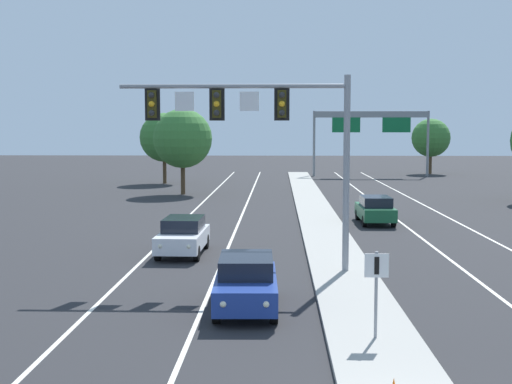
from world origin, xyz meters
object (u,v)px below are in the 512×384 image
(highway_sign_gantry, at_px, (371,123))
(median_sign_post, at_px, (376,282))
(car_receding_green, at_px, (375,209))
(tree_far_left_c, at_px, (164,137))
(car_oncoming_white, at_px, (183,235))
(overhead_signal_mast, at_px, (265,125))
(car_oncoming_blue, at_px, (246,282))
(tree_far_right_c, at_px, (431,138))
(tree_far_left_a, at_px, (183,139))

(highway_sign_gantry, bearing_deg, median_sign_post, -97.54)
(car_receding_green, relative_size, tree_far_left_c, 0.64)
(car_oncoming_white, height_order, tree_far_left_c, tree_far_left_c)
(highway_sign_gantry, bearing_deg, overhead_signal_mast, -101.73)
(highway_sign_gantry, height_order, tree_far_left_c, highway_sign_gantry)
(median_sign_post, bearing_deg, tree_far_left_c, 105.23)
(car_receding_green, bearing_deg, highway_sign_gantry, 82.73)
(car_oncoming_blue, bearing_deg, median_sign_post, -43.62)
(median_sign_post, xyz_separation_m, tree_far_right_c, (16.05, 66.49, 2.78))
(car_oncoming_blue, distance_m, tree_far_right_c, 66.26)
(overhead_signal_mast, distance_m, tree_far_left_c, 43.74)
(median_sign_post, height_order, car_oncoming_white, median_sign_post)
(tree_far_left_a, relative_size, tree_far_right_c, 1.06)
(tree_far_right_c, bearing_deg, tree_far_left_c, -151.95)
(car_receding_green, bearing_deg, tree_far_left_a, 128.01)
(car_oncoming_white, relative_size, tree_far_right_c, 0.67)
(car_oncoming_white, relative_size, tree_far_left_a, 0.63)
(car_receding_green, distance_m, highway_sign_gantry, 40.36)
(median_sign_post, height_order, tree_far_left_c, tree_far_left_c)
(overhead_signal_mast, height_order, tree_far_left_a, overhead_signal_mast)
(overhead_signal_mast, xyz_separation_m, tree_far_left_c, (-10.83, 42.37, -0.94))
(car_oncoming_blue, relative_size, car_oncoming_white, 1.00)
(median_sign_post, xyz_separation_m, car_oncoming_white, (-6.55, 12.16, -0.77))
(median_sign_post, bearing_deg, tree_far_left_a, 104.76)
(car_oncoming_blue, height_order, car_oncoming_white, same)
(overhead_signal_mast, xyz_separation_m, car_receding_green, (6.05, 13.86, -4.71))
(car_receding_green, bearing_deg, car_oncoming_blue, -109.08)
(car_oncoming_white, xyz_separation_m, car_receding_green, (9.66, 9.92, 0.00))
(car_oncoming_blue, bearing_deg, car_oncoming_white, 109.41)
(overhead_signal_mast, bearing_deg, car_oncoming_white, 132.49)
(car_oncoming_blue, xyz_separation_m, tree_far_left_c, (-10.36, 47.35, 3.77))
(median_sign_post, relative_size, tree_far_left_a, 0.31)
(highway_sign_gantry, bearing_deg, tree_far_right_c, 30.95)
(car_receding_green, bearing_deg, median_sign_post, -98.01)
(overhead_signal_mast, distance_m, car_receding_green, 15.84)
(highway_sign_gantry, height_order, tree_far_right_c, highway_sign_gantry)
(car_oncoming_blue, height_order, tree_far_right_c, tree_far_right_c)
(car_oncoming_blue, bearing_deg, tree_far_right_c, 72.90)
(car_oncoming_white, bearing_deg, tree_far_left_c, 100.64)
(car_oncoming_white, relative_size, tree_far_left_c, 0.64)
(median_sign_post, distance_m, tree_far_right_c, 68.46)
(tree_far_right_c, bearing_deg, median_sign_post, -103.57)
(tree_far_left_a, bearing_deg, median_sign_post, -75.24)
(car_oncoming_white, height_order, tree_far_right_c, tree_far_right_c)
(car_oncoming_blue, height_order, highway_sign_gantry, highway_sign_gantry)
(car_oncoming_white, distance_m, tree_far_right_c, 58.95)
(car_oncoming_white, distance_m, tree_far_left_c, 39.29)
(car_receding_green, distance_m, tree_far_right_c, 46.39)
(tree_far_left_a, relative_size, tree_far_left_c, 1.01)
(car_oncoming_blue, relative_size, tree_far_left_c, 0.64)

